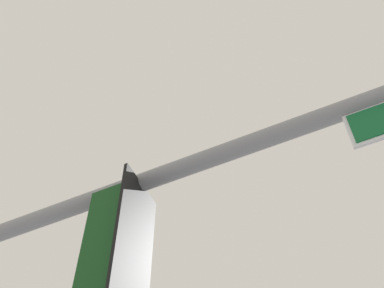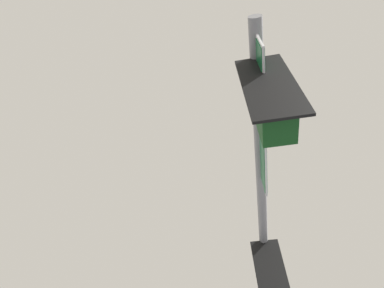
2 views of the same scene
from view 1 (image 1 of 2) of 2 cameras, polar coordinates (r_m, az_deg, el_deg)
The scene contains 1 object.
signal_pole_near at distance 3.89m, azimuth -5.08°, elevation -13.65°, with size 6.78×0.58×5.52m.
Camera 1 is at (-2.97, -8.55, 1.49)m, focal length 50.00 mm.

